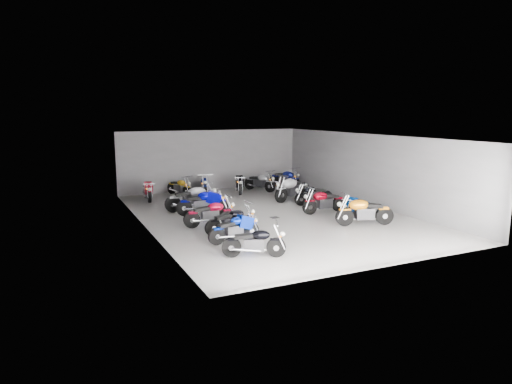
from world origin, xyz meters
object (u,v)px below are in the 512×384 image
at_px(motorcycle_right_b, 364,211).
at_px(motorcycle_back_f, 285,179).
at_px(drain_grate, 275,217).
at_px(motorcycle_left_a, 255,242).
at_px(motorcycle_left_d, 211,213).
at_px(motorcycle_left_f, 192,198).
at_px(motorcycle_back_c, 204,185).
at_px(motorcycle_left_b, 235,229).
at_px(motorcycle_left_c, 232,221).
at_px(motorcycle_back_a, 147,190).
at_px(motorcycle_right_f, 293,189).
at_px(motorcycle_back_b, 179,187).
at_px(motorcycle_right_d, 324,201).
at_px(motorcycle_back_d, 239,184).
at_px(motorcycle_back_e, 260,182).
at_px(motorcycle_left_e, 203,203).
at_px(motorcycle_right_c, 357,208).
at_px(motorcycle_right_e, 313,194).

bearing_deg(motorcycle_right_b, motorcycle_back_f, 8.29).
relative_size(drain_grate, motorcycle_left_a, 0.18).
xyz_separation_m(motorcycle_left_d, motorcycle_left_f, (0.15, 2.81, 0.06)).
height_order(drain_grate, motorcycle_back_f, motorcycle_back_f).
bearing_deg(motorcycle_right_b, motorcycle_back_c, 38.79).
relative_size(motorcycle_left_b, motorcycle_left_c, 0.96).
relative_size(motorcycle_left_b, motorcycle_back_f, 0.90).
bearing_deg(motorcycle_back_a, motorcycle_right_f, 158.95).
xyz_separation_m(drain_grate, motorcycle_back_b, (-2.12, 6.37, 0.44)).
relative_size(motorcycle_left_d, motorcycle_back_f, 0.98).
height_order(motorcycle_left_b, motorcycle_right_f, motorcycle_right_f).
distance_m(drain_grate, motorcycle_left_d, 2.82).
height_order(motorcycle_right_b, motorcycle_back_b, motorcycle_right_b).
bearing_deg(motorcycle_back_b, motorcycle_back_c, 144.90).
height_order(motorcycle_right_d, motorcycle_back_c, same).
xyz_separation_m(motorcycle_left_c, motorcycle_back_f, (6.32, 7.77, 0.05)).
bearing_deg(motorcycle_back_c, motorcycle_right_f, 151.39).
relative_size(motorcycle_left_f, motorcycle_back_d, 1.15).
relative_size(motorcycle_back_e, motorcycle_back_f, 0.94).
height_order(motorcycle_left_b, motorcycle_back_e, motorcycle_back_e).
xyz_separation_m(motorcycle_left_c, motorcycle_back_a, (-1.37, 7.35, 0.01)).
height_order(motorcycle_back_d, motorcycle_back_e, motorcycle_back_e).
distance_m(motorcycle_left_a, motorcycle_back_e, 11.25).
xyz_separation_m(motorcycle_left_c, motorcycle_left_f, (-0.15, 4.13, 0.08)).
bearing_deg(motorcycle_left_e, motorcycle_back_b, -168.30).
relative_size(motorcycle_left_f, motorcycle_back_e, 1.18).
height_order(motorcycle_left_b, motorcycle_back_a, motorcycle_back_a).
height_order(drain_grate, motorcycle_left_d, motorcycle_left_d).
bearing_deg(motorcycle_back_a, motorcycle_back_c, -170.32).
height_order(motorcycle_right_f, motorcycle_back_b, motorcycle_right_f).
bearing_deg(motorcycle_right_c, motorcycle_right_e, -18.48).
distance_m(motorcycle_right_f, motorcycle_back_c, 4.63).
relative_size(motorcycle_left_e, motorcycle_back_d, 1.06).
relative_size(motorcycle_left_f, motorcycle_right_c, 1.24).
bearing_deg(motorcycle_back_f, motorcycle_left_a, 37.14).
distance_m(motorcycle_left_c, motorcycle_back_b, 7.94).
bearing_deg(drain_grate, motorcycle_back_d, 81.39).
height_order(motorcycle_left_e, motorcycle_left_f, motorcycle_left_f).
bearing_deg(motorcycle_right_f, motorcycle_right_d, 157.66).
bearing_deg(motorcycle_left_b, motorcycle_right_f, 128.78).
bearing_deg(motorcycle_left_a, motorcycle_back_b, -158.93).
bearing_deg(motorcycle_left_e, motorcycle_left_b, 11.65).
relative_size(motorcycle_right_c, motorcycle_right_f, 0.80).
height_order(motorcycle_left_d, motorcycle_right_e, motorcycle_left_d).
height_order(motorcycle_left_b, motorcycle_right_b, motorcycle_right_b).
bearing_deg(motorcycle_right_e, motorcycle_right_f, 19.19).
height_order(motorcycle_left_c, motorcycle_back_c, motorcycle_back_c).
bearing_deg(motorcycle_right_b, motorcycle_left_b, 107.52).
height_order(motorcycle_right_d, motorcycle_back_e, same).
distance_m(drain_grate, motorcycle_left_b, 3.74).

